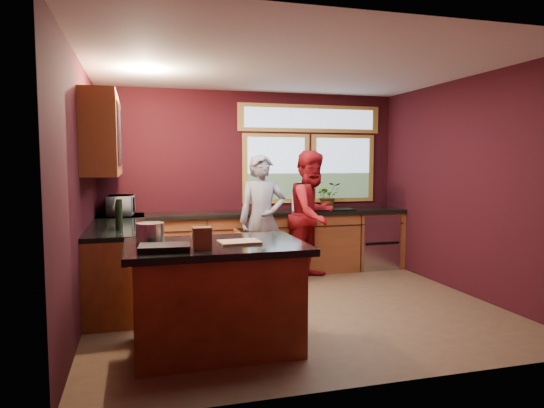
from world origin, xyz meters
name	(u,v)px	position (x,y,z in m)	size (l,w,h in m)	color
floor	(295,307)	(0.00, 0.00, 0.00)	(4.50, 4.50, 0.00)	brown
room_shell	(237,149)	(-0.60, 0.32, 1.80)	(4.52, 4.02, 2.71)	black
back_counter	(272,242)	(0.20, 1.70, 0.46)	(4.50, 0.64, 0.93)	#5F2C16
left_counter	(118,262)	(-1.95, 0.85, 0.47)	(0.64, 2.30, 0.93)	#5F2C16
island	(216,295)	(-1.05, -0.97, 0.48)	(1.55, 1.05, 0.95)	#5F2C16
person_grey	(262,220)	(-0.10, 1.09, 0.87)	(0.64, 0.42, 1.75)	slate
person_red	(312,215)	(0.67, 1.25, 0.91)	(0.88, 0.69, 1.81)	maroon
microwave	(121,205)	(-1.92, 1.70, 1.07)	(0.49, 0.33, 0.27)	#999999
potted_plant	(328,196)	(1.11, 1.75, 1.13)	(0.37, 0.32, 0.41)	#999999
paper_towel	(296,201)	(0.57, 1.70, 1.07)	(0.12, 0.12, 0.28)	silver
cutting_board	(239,242)	(-0.85, -1.02, 0.95)	(0.35, 0.25, 0.02)	tan
stock_pot	(150,233)	(-1.60, -0.82, 1.03)	(0.24, 0.24, 0.18)	#B8B8BD
paper_bag	(202,238)	(-1.20, -1.22, 1.03)	(0.15, 0.12, 0.18)	brown
black_tray	(165,248)	(-1.50, -1.22, 0.97)	(0.40, 0.28, 0.05)	black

